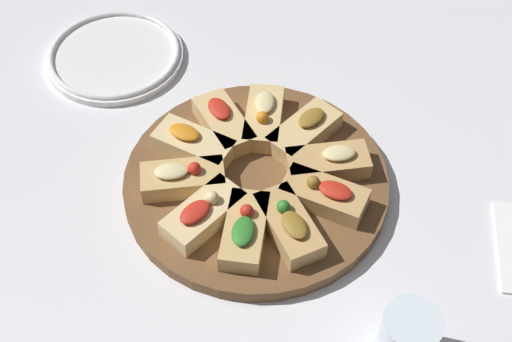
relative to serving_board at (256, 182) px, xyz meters
The scene contains 14 objects.
ground_plane 0.01m from the serving_board, ahead, with size 3.00×3.00×0.00m, color white.
serving_board is the anchor object (origin of this frame).
focaccia_slice_0 0.09m from the serving_board, 19.64° to the left, with size 0.11×0.08×0.03m.
focaccia_slice_1 0.09m from the serving_board, 53.32° to the left, with size 0.10×0.11×0.03m.
focaccia_slice_2 0.09m from the serving_board, 88.96° to the left, with size 0.05×0.10×0.04m.
focaccia_slice_3 0.09m from the serving_board, 128.92° to the left, with size 0.10×0.11×0.04m.
focaccia_slice_4 0.09m from the serving_board, 163.77° to the left, with size 0.11×0.07×0.04m.
focaccia_slice_5 0.09m from the serving_board, 163.07° to the right, with size 0.11×0.07×0.04m.
focaccia_slice_6 0.09m from the serving_board, 123.08° to the right, with size 0.09×0.11×0.04m.
focaccia_slice_7 0.09m from the serving_board, 89.98° to the right, with size 0.05×0.10×0.03m.
focaccia_slice_8 0.09m from the serving_board, 51.57° to the right, with size 0.10×0.11×0.03m.
focaccia_slice_9 0.09m from the serving_board, 14.37° to the right, with size 0.11×0.07×0.04m.
plate_right 0.32m from the serving_board, 32.82° to the left, with size 0.20×0.20×0.02m.
water_glass 0.28m from the serving_board, 153.64° to the right, with size 0.06×0.06×0.08m, color silver.
Camera 1 is at (-0.55, 0.08, 0.71)m, focal length 50.00 mm.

